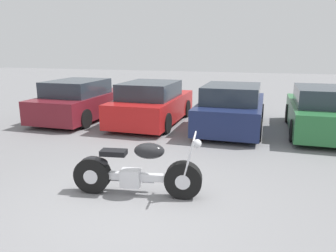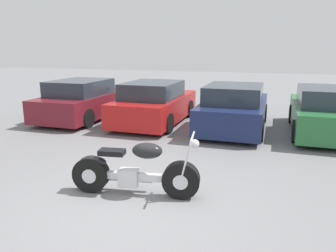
# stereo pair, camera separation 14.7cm
# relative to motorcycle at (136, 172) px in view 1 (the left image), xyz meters

# --- Properties ---
(ground_plane) EXTENTS (60.00, 60.00, 0.00)m
(ground_plane) POSITION_rel_motorcycle_xyz_m (0.10, -0.37, -0.42)
(ground_plane) COLOR slate
(motorcycle) EXTENTS (2.25, 0.72, 1.11)m
(motorcycle) POSITION_rel_motorcycle_xyz_m (0.00, 0.00, 0.00)
(motorcycle) COLOR black
(motorcycle) RESTS_ON ground_plane
(parked_car_maroon) EXTENTS (1.92, 4.07, 1.40)m
(parked_car_maroon) POSITION_rel_motorcycle_xyz_m (-4.24, 5.21, 0.23)
(parked_car_maroon) COLOR maroon
(parked_car_maroon) RESTS_ON ground_plane
(parked_car_red) EXTENTS (1.92, 4.07, 1.40)m
(parked_car_red) POSITION_rel_motorcycle_xyz_m (-1.59, 5.34, 0.23)
(parked_car_red) COLOR red
(parked_car_red) RESTS_ON ground_plane
(parked_car_navy) EXTENTS (1.92, 4.07, 1.40)m
(parked_car_navy) POSITION_rel_motorcycle_xyz_m (1.06, 5.29, 0.23)
(parked_car_navy) COLOR #19234C
(parked_car_navy) RESTS_ON ground_plane
(parked_car_green) EXTENTS (1.92, 4.07, 1.40)m
(parked_car_green) POSITION_rel_motorcycle_xyz_m (3.71, 5.47, 0.23)
(parked_car_green) COLOR #286B38
(parked_car_green) RESTS_ON ground_plane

